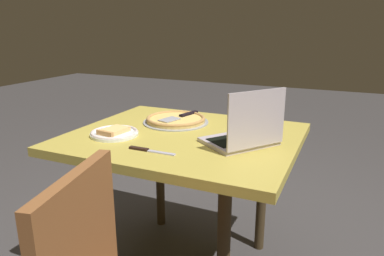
# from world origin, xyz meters

# --- Properties ---
(dining_table) EXTENTS (1.07, 0.91, 0.74)m
(dining_table) POSITION_xyz_m (0.00, 0.00, 0.66)
(dining_table) COLOR gold
(dining_table) RESTS_ON ground_plane
(laptop) EXTENTS (0.36, 0.38, 0.26)m
(laptop) POSITION_xyz_m (-0.31, 0.05, 0.80)
(laptop) COLOR #C0B3BD
(laptop) RESTS_ON dining_table
(pizza_plate) EXTENTS (0.23, 0.23, 0.04)m
(pizza_plate) POSITION_xyz_m (0.30, 0.15, 0.76)
(pizza_plate) COLOR white
(pizza_plate) RESTS_ON dining_table
(pizza_tray) EXTENTS (0.35, 0.35, 0.04)m
(pizza_tray) POSITION_xyz_m (0.13, -0.18, 0.76)
(pizza_tray) COLOR #9A9DA3
(pizza_tray) RESTS_ON dining_table
(table_knife) EXTENTS (0.22, 0.02, 0.01)m
(table_knife) POSITION_xyz_m (0.04, 0.28, 0.75)
(table_knife) COLOR #B5B2CC
(table_knife) RESTS_ON dining_table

